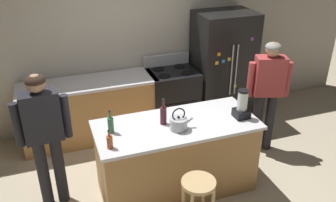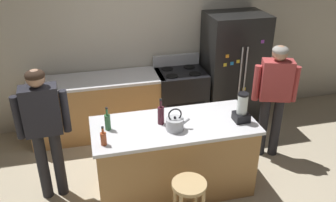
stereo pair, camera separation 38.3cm
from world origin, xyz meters
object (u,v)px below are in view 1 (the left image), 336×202
refrigerator (222,67)px  stove_range (172,97)px  person_by_island_left (44,130)px  blender_appliance (242,106)px  bottle_olive_oil (111,124)px  person_by_sink_right (268,87)px  tea_kettle (179,123)px  kitchen_island (176,157)px  bottle_wine (163,115)px  bottle_cooking_sauce (110,142)px  bar_stool (198,192)px

refrigerator → stove_range: bearing=178.4°
person_by_island_left → stove_range: bearing=33.4°
blender_appliance → bottle_olive_oil: bearing=173.5°
person_by_sink_right → blender_appliance: person_by_sink_right is taller
tea_kettle → person_by_island_left: bearing=165.9°
stove_range → person_by_island_left: size_ratio=0.67×
person_by_island_left → bottle_olive_oil: size_ratio=6.00×
kitchen_island → stove_range: stove_range is taller
bottle_wine → bottle_cooking_sauce: (-0.68, -0.28, -0.04)m
refrigerator → bottle_cooking_sauce: size_ratio=8.30×
stove_range → bottle_olive_oil: 2.01m
bottle_cooking_sauce → bottle_olive_oil: size_ratio=0.78×
blender_appliance → tea_kettle: 0.80m
bottle_cooking_sauce → bottle_olive_oil: bearing=76.3°
person_by_island_left → bar_stool: bearing=-33.9°
stove_range → bottle_cooking_sauce: 2.27m
person_by_sink_right → bottle_wine: bearing=-167.6°
person_by_island_left → bar_stool: (1.42, -0.96, -0.50)m
kitchen_island → person_by_sink_right: 1.63m
kitchen_island → bottle_olive_oil: bearing=175.1°
blender_appliance → bottle_wine: size_ratio=1.12×
kitchen_island → stove_range: size_ratio=1.71×
refrigerator → bottle_wine: (-1.51, -1.45, 0.15)m
bottle_wine → refrigerator: bearing=43.8°
person_by_sink_right → bottle_olive_oil: bearing=-171.2°
kitchen_island → person_by_island_left: 1.56m
kitchen_island → blender_appliance: (0.78, -0.11, 0.61)m
bar_stool → bottle_wine: (-0.12, 0.77, 0.54)m
person_by_island_left → bottle_cooking_sauce: size_ratio=7.67×
bottle_olive_oil → tea_kettle: size_ratio=1.00×
bottle_cooking_sauce → bar_stool: bearing=-31.4°
bottle_wine → bottle_olive_oil: (-0.60, 0.01, -0.02)m
refrigerator → kitchen_island: bearing=-132.3°
person_by_island_left → bottle_wine: bearing=-8.2°
stove_range → bar_stool: stove_range is taller
tea_kettle → kitchen_island: bearing=79.1°
kitchen_island → bottle_olive_oil: bottle_olive_oil is taller
stove_range → bottle_cooking_sauce: size_ratio=5.16×
bottle_olive_oil → person_by_island_left: bearing=166.0°
blender_appliance → bottle_olive_oil: blender_appliance is taller
refrigerator → bottle_olive_oil: size_ratio=6.49×
blender_appliance → tea_kettle: bearing=-179.4°
refrigerator → bottle_cooking_sauce: bearing=-141.6°
bar_stool → tea_kettle: bearing=89.5°
refrigerator → blender_appliance: bearing=-110.0°
person_by_sink_right → tea_kettle: (-1.52, -0.53, 0.02)m
stove_range → person_by_sink_right: (0.99, -1.11, 0.51)m
bottle_olive_oil → person_by_sink_right: bearing=8.8°
person_by_island_left → blender_appliance: person_by_island_left is taller
refrigerator → person_by_island_left: bearing=-155.8°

